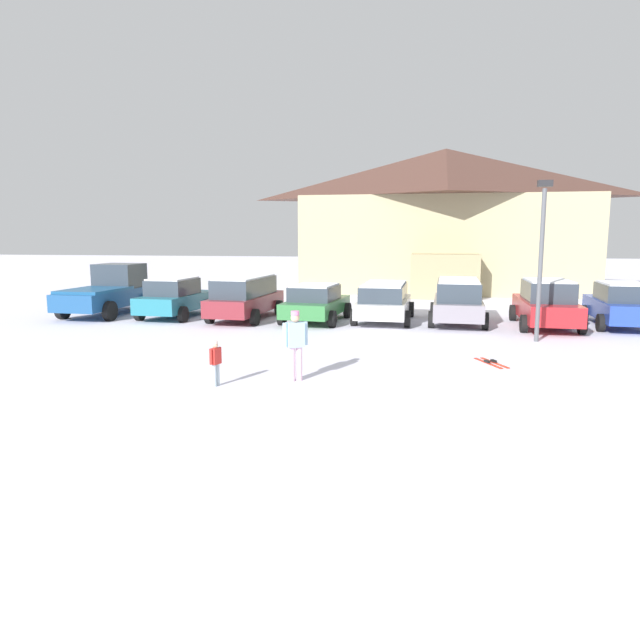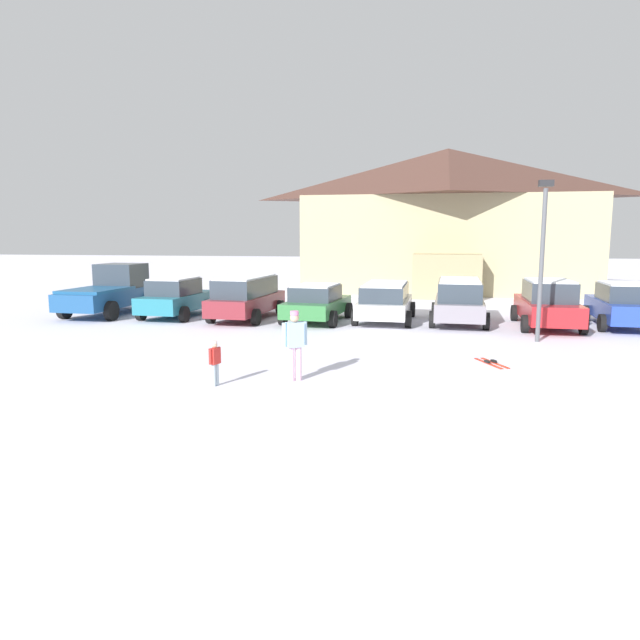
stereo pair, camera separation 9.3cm
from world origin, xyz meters
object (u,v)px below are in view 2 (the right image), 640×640
at_px(parked_grey_wagon, 459,300).
at_px(parked_blue_hatchback, 622,305).
at_px(parked_teal_hatchback, 176,297).
at_px(parked_white_suv, 385,300).
at_px(skier_adult_in_blue_parka, 295,342).
at_px(pair_of_skis, 491,363).
at_px(parked_red_sedan, 548,304).
at_px(pickup_truck, 112,291).
at_px(lamp_post, 542,252).
at_px(skier_child_in_red_jacket, 215,360).
at_px(parked_green_coupe, 317,302).
at_px(parked_maroon_van, 247,296).
at_px(ski_lodge, 446,219).

height_order(parked_grey_wagon, parked_blue_hatchback, parked_grey_wagon).
bearing_deg(parked_teal_hatchback, parked_white_suv, 2.46).
xyz_separation_m(skier_adult_in_blue_parka, pair_of_skis, (4.80, 2.70, -0.92)).
distance_m(parked_red_sedan, pickup_truck, 17.90).
distance_m(parked_red_sedan, lamp_post, 3.75).
bearing_deg(lamp_post, parked_blue_hatchback, 44.49).
height_order(parked_white_suv, skier_child_in_red_jacket, parked_white_suv).
bearing_deg(parked_red_sedan, parked_green_coupe, -179.55).
bearing_deg(lamp_post, pair_of_skis, -117.49).
xyz_separation_m(parked_white_suv, skier_adult_in_blue_parka, (-1.51, -9.81, 0.10)).
xyz_separation_m(parked_maroon_van, pair_of_skis, (8.89, -6.71, -0.92)).
bearing_deg(pair_of_skis, parked_green_coupe, 132.40).
bearing_deg(skier_child_in_red_jacket, parked_red_sedan, 47.45).
xyz_separation_m(parked_maroon_van, skier_adult_in_blue_parka, (4.09, -9.41, 0.00)).
xyz_separation_m(parked_blue_hatchback, pair_of_skis, (-5.47, -7.11, -0.83)).
bearing_deg(parked_red_sedan, pickup_truck, 177.98).
relative_size(skier_adult_in_blue_parka, skier_child_in_red_jacket, 1.59).
bearing_deg(parked_green_coupe, parked_teal_hatchback, 177.96).
relative_size(parked_maroon_van, parked_blue_hatchback, 1.12).
xyz_separation_m(skier_adult_in_blue_parka, lamp_post, (6.64, 6.24, 1.95)).
distance_m(parked_red_sedan, skier_adult_in_blue_parka, 11.96).
relative_size(parked_teal_hatchback, parked_grey_wagon, 0.90).
bearing_deg(parked_blue_hatchback, parked_maroon_van, -178.40).
bearing_deg(pickup_truck, parked_teal_hatchback, -8.68).
xyz_separation_m(parked_maroon_van, skier_child_in_red_jacket, (2.40, -10.17, -0.35)).
relative_size(parked_blue_hatchback, lamp_post, 0.86).
height_order(parked_maroon_van, pair_of_skis, parked_maroon_van).
height_order(parked_teal_hatchback, lamp_post, lamp_post).
distance_m(parked_grey_wagon, parked_blue_hatchback, 5.90).
xyz_separation_m(parked_grey_wagon, skier_child_in_red_jacket, (-6.06, -10.51, -0.33)).
xyz_separation_m(parked_teal_hatchback, pickup_truck, (-3.18, 0.49, 0.15)).
height_order(skier_adult_in_blue_parka, pair_of_skis, skier_adult_in_blue_parka).
height_order(ski_lodge, parked_maroon_van, ski_lodge).
xyz_separation_m(parked_grey_wagon, pickup_truck, (-14.71, 0.17, 0.07)).
height_order(parked_red_sedan, skier_adult_in_blue_parka, parked_red_sedan).
relative_size(parked_grey_wagon, lamp_post, 0.91).
distance_m(ski_lodge, lamp_post, 18.03).
bearing_deg(ski_lodge, skier_child_in_red_jacket, -103.69).
distance_m(parked_teal_hatchback, parked_red_sedan, 14.70).
bearing_deg(parked_maroon_van, skier_child_in_red_jacket, -76.70).
bearing_deg(parked_green_coupe, lamp_post, -20.88).
relative_size(parked_teal_hatchback, parked_red_sedan, 0.88).
bearing_deg(parked_teal_hatchback, pair_of_skis, -29.38).
relative_size(ski_lodge, skier_child_in_red_jacket, 16.66).
bearing_deg(skier_child_in_red_jacket, ski_lodge, 76.31).
bearing_deg(ski_lodge, parked_green_coupe, -110.38).
height_order(parked_teal_hatchback, parked_blue_hatchback, parked_blue_hatchback).
distance_m(parked_grey_wagon, pickup_truck, 14.72).
height_order(parked_green_coupe, parked_white_suv, parked_white_suv).
distance_m(ski_lodge, parked_maroon_van, 17.27).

